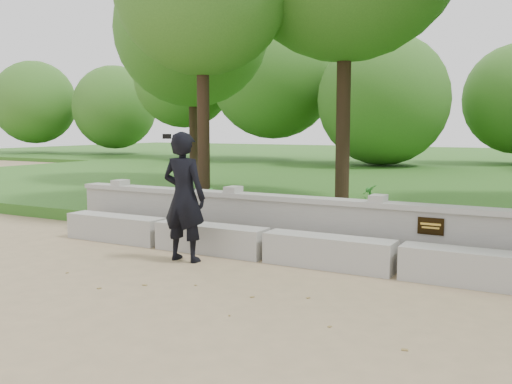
# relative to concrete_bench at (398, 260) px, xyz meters

# --- Properties ---
(ground) EXTENTS (80.00, 80.00, 0.00)m
(ground) POSITION_rel_concrete_bench_xyz_m (-0.00, -1.90, -0.22)
(ground) COLOR tan
(ground) RESTS_ON ground
(lawn) EXTENTS (40.00, 22.00, 0.25)m
(lawn) POSITION_rel_concrete_bench_xyz_m (-0.00, 12.10, -0.10)
(lawn) COLOR #2E5920
(lawn) RESTS_ON ground
(concrete_bench) EXTENTS (11.90, 0.45, 0.45)m
(concrete_bench) POSITION_rel_concrete_bench_xyz_m (0.00, 0.00, 0.00)
(concrete_bench) COLOR #ABA8A1
(concrete_bench) RESTS_ON ground
(parapet_wall) EXTENTS (12.50, 0.35, 0.90)m
(parapet_wall) POSITION_rel_concrete_bench_xyz_m (0.00, 0.70, 0.24)
(parapet_wall) COLOR #A09E97
(parapet_wall) RESTS_ON ground
(man_main) EXTENTS (0.71, 0.63, 1.93)m
(man_main) POSITION_rel_concrete_bench_xyz_m (-3.04, -0.65, 0.74)
(man_main) COLOR black
(man_main) RESTS_ON ground
(tree_far_left) EXTENTS (4.90, 4.90, 7.64)m
(tree_far_left) POSITION_rel_concrete_bench_xyz_m (-8.64, 7.62, 5.21)
(tree_far_left) COLOR #382619
(tree_far_left) RESTS_ON lawn
(shrub_a) EXTENTS (0.38, 0.32, 0.61)m
(shrub_a) POSITION_rel_concrete_bench_xyz_m (-3.94, 1.40, 0.33)
(shrub_a) COLOR #2F7F2B
(shrub_a) RESTS_ON lawn
(shrub_b) EXTENTS (0.40, 0.39, 0.57)m
(shrub_b) POSITION_rel_concrete_bench_xyz_m (-0.96, 1.40, 0.31)
(shrub_b) COLOR #2F7F2B
(shrub_b) RESTS_ON lawn
(shrub_d) EXTENTS (0.39, 0.43, 0.65)m
(shrub_d) POSITION_rel_concrete_bench_xyz_m (-1.35, 3.00, 0.35)
(shrub_d) COLOR #2F7F2B
(shrub_d) RESTS_ON lawn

